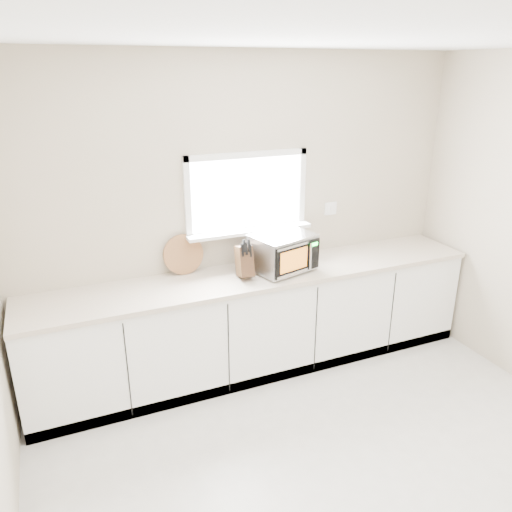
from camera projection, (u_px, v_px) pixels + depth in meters
ground at (368, 505)px, 3.10m from camera, size 4.00×4.00×0.00m
back_wall at (246, 214)px, 4.34m from camera, size 4.00×0.17×2.70m
cabinets at (259, 323)px, 4.41m from camera, size 3.92×0.60×0.88m
countertop at (260, 275)px, 4.24m from camera, size 3.92×0.64×0.04m
microwave at (283, 252)px, 4.23m from camera, size 0.58×0.50×0.32m
knife_block at (244, 261)px, 4.09m from camera, size 0.13×0.25×0.35m
cutting_board at (183, 254)px, 4.17m from camera, size 0.34×0.08×0.34m
coffee_grinder at (281, 253)px, 4.40m from camera, size 0.15×0.15×0.20m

